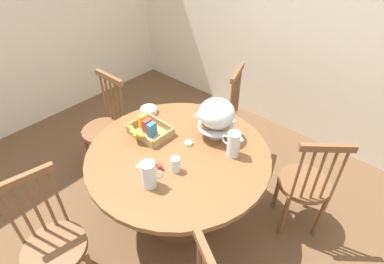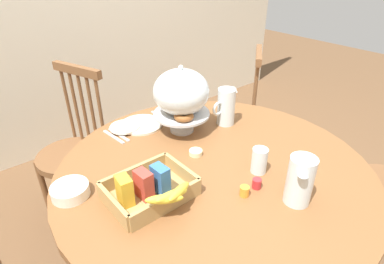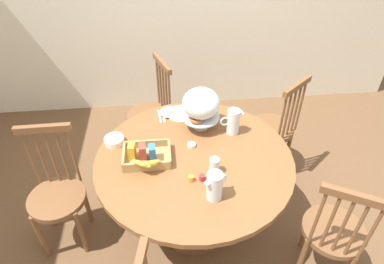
# 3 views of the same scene
# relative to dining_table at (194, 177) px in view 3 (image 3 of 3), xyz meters

# --- Properties ---
(ground_plane) EXTENTS (10.00, 10.00, 0.00)m
(ground_plane) POSITION_rel_dining_table_xyz_m (0.13, -0.03, -0.55)
(ground_plane) COLOR brown
(dining_table) EXTENTS (1.34, 1.34, 0.74)m
(dining_table) POSITION_rel_dining_table_xyz_m (0.00, 0.00, 0.00)
(dining_table) COLOR brown
(dining_table) RESTS_ON ground_plane
(windsor_chair_by_cabinet) EXTENTS (0.45, 0.45, 0.97)m
(windsor_chair_by_cabinet) POSITION_rel_dining_table_xyz_m (0.84, -0.48, -0.10)
(windsor_chair_by_cabinet) COLOR brown
(windsor_chair_by_cabinet) RESTS_ON ground_plane
(windsor_chair_facing_door) EXTENTS (0.47, 0.47, 0.97)m
(windsor_chair_facing_door) POSITION_rel_dining_table_xyz_m (0.76, 0.60, -0.10)
(windsor_chair_facing_door) COLOR brown
(windsor_chair_facing_door) RESTS_ON ground_plane
(windsor_chair_far_side) EXTENTS (0.43, 0.43, 0.97)m
(windsor_chair_far_side) POSITION_rel_dining_table_xyz_m (-0.30, 0.92, -0.10)
(windsor_chair_far_side) COLOR brown
(windsor_chair_far_side) RESTS_ON ground_plane
(windsor_chair_host_seat) EXTENTS (0.40, 0.40, 0.97)m
(windsor_chair_host_seat) POSITION_rel_dining_table_xyz_m (-0.97, 0.01, -0.10)
(windsor_chair_host_seat) COLOR brown
(windsor_chair_host_seat) RESTS_ON ground_plane
(pastry_stand_with_dome) EXTENTS (0.28, 0.28, 0.34)m
(pastry_stand_with_dome) POSITION_rel_dining_table_xyz_m (0.08, 0.33, 0.39)
(pastry_stand_with_dome) COLOR silver
(pastry_stand_with_dome) RESTS_ON dining_table
(orange_juice_pitcher) EXTENTS (0.17, 0.09, 0.19)m
(orange_juice_pitcher) POSITION_rel_dining_table_xyz_m (0.31, 0.24, 0.28)
(orange_juice_pitcher) COLOR silver
(orange_juice_pitcher) RESTS_ON dining_table
(milk_pitcher) EXTENTS (0.16, 0.12, 0.19)m
(milk_pitcher) POSITION_rel_dining_table_xyz_m (0.08, -0.35, 0.27)
(milk_pitcher) COLOR silver
(milk_pitcher) RESTS_ON dining_table
(cereal_basket) EXTENTS (0.32, 0.30, 0.12)m
(cereal_basket) POSITION_rel_dining_table_xyz_m (-0.32, -0.00, 0.23)
(cereal_basket) COLOR tan
(cereal_basket) RESTS_ON dining_table
(china_plate_large) EXTENTS (0.22, 0.22, 0.01)m
(china_plate_large) POSITION_rel_dining_table_xyz_m (-0.05, 0.51, 0.19)
(china_plate_large) COLOR white
(china_plate_large) RESTS_ON dining_table
(china_plate_small) EXTENTS (0.15, 0.15, 0.01)m
(china_plate_small) POSITION_rel_dining_table_xyz_m (-0.14, 0.52, 0.20)
(china_plate_small) COLOR white
(china_plate_small) RESTS_ON china_plate_large
(cereal_bowl) EXTENTS (0.14, 0.14, 0.04)m
(cereal_bowl) POSITION_rel_dining_table_xyz_m (-0.54, 0.21, 0.21)
(cereal_bowl) COLOR white
(cereal_bowl) RESTS_ON dining_table
(drinking_glass) EXTENTS (0.06, 0.06, 0.11)m
(drinking_glass) POSITION_rel_dining_table_xyz_m (0.11, -0.14, 0.24)
(drinking_glass) COLOR silver
(drinking_glass) RESTS_ON dining_table
(butter_dish) EXTENTS (0.06, 0.06, 0.02)m
(butter_dish) POSITION_rel_dining_table_xyz_m (-0.01, 0.12, 0.20)
(butter_dish) COLOR beige
(butter_dish) RESTS_ON dining_table
(jam_jar_strawberry) EXTENTS (0.04, 0.04, 0.04)m
(jam_jar_strawberry) POSITION_rel_dining_table_xyz_m (0.03, -0.21, 0.21)
(jam_jar_strawberry) COLOR #B7282D
(jam_jar_strawberry) RESTS_ON dining_table
(jam_jar_apricot) EXTENTS (0.04, 0.04, 0.04)m
(jam_jar_apricot) POSITION_rel_dining_table_xyz_m (-0.04, -0.21, 0.21)
(jam_jar_apricot) COLOR orange
(jam_jar_apricot) RESTS_ON dining_table
(table_knife) EXTENTS (0.03, 0.17, 0.01)m
(table_knife) POSITION_rel_dining_table_xyz_m (-0.19, 0.49, 0.19)
(table_knife) COLOR silver
(table_knife) RESTS_ON dining_table
(dinner_fork) EXTENTS (0.03, 0.17, 0.01)m
(dinner_fork) POSITION_rel_dining_table_xyz_m (-0.22, 0.49, 0.19)
(dinner_fork) COLOR silver
(dinner_fork) RESTS_ON dining_table
(soup_spoon) EXTENTS (0.03, 0.17, 0.01)m
(soup_spoon) POSITION_rel_dining_table_xyz_m (0.09, 0.52, 0.19)
(soup_spoon) COLOR silver
(soup_spoon) RESTS_ON dining_table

